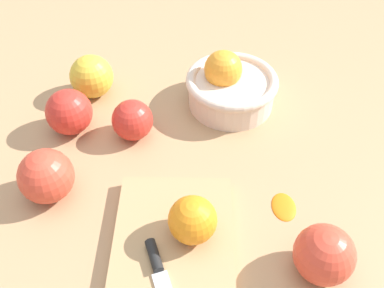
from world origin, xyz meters
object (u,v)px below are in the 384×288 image
knife (161,279)px  apple_front_left_2 (92,76)px  apple_back_right (324,255)px  cutting_board (173,256)px  orange_on_board (193,220)px  apple_front_left (69,112)px  apple_front_left_3 (132,120)px  bowl (230,86)px  apple_front_center (46,176)px

knife → apple_front_left_2: bearing=-170.0°
apple_back_right → apple_front_left_2: 0.50m
cutting_board → knife: knife is taller
apple_front_left_2 → cutting_board: bearing=13.8°
orange_on_board → apple_front_left_2: (-0.35, -0.12, -0.01)m
knife → apple_front_left: apple_front_left is taller
apple_front_left → orange_on_board: bearing=32.2°
apple_front_left → apple_front_left_3: 0.11m
orange_on_board → apple_back_right: bearing=65.0°
apple_back_right → apple_front_left: bearing=-136.2°
bowl → apple_front_left: bearing=-86.0°
cutting_board → knife: size_ratio=1.64×
apple_front_center → apple_front_left_2: 0.24m
knife → bowl: bearing=153.3°
bowl → apple_front_left_3: bowl is taller
knife → cutting_board: bearing=151.9°
apple_back_right → apple_front_left_2: same height
orange_on_board → apple_front_left_2: bearing=-160.6°
orange_on_board → cutting_board: bearing=-52.7°
apple_front_left_2 → apple_front_center: bearing=-17.4°
bowl → apple_front_left_3: (0.05, -0.18, -0.00)m
apple_front_center → apple_front_left_2: apple_front_center is taller
orange_on_board → apple_front_center: orange_on_board is taller
apple_front_center → apple_front_left_2: bearing=162.6°
knife → apple_front_center: (-0.18, -0.14, 0.02)m
apple_front_left → apple_front_left_2: same height
apple_front_left_2 → apple_front_left_3: (0.12, 0.06, -0.01)m
bowl → apple_front_left_2: (-0.07, -0.24, 0.00)m
bowl → cutting_board: (0.30, -0.15, -0.03)m
knife → apple_front_left_3: (-0.28, -0.01, 0.01)m
knife → apple_front_left: 0.34m
cutting_board → apple_front_left: bearing=-155.0°
bowl → cutting_board: size_ratio=0.64×
bowl → apple_back_right: (0.35, 0.04, 0.00)m
cutting_board → apple_front_left_2: size_ratio=3.25×
bowl → knife: bearing=-26.7°
orange_on_board → bowl: bearing=156.8°
apple_back_right → apple_front_center: (-0.19, -0.35, 0.00)m
cutting_board → apple_front_center: bearing=-131.7°
cutting_board → apple_front_left_3: size_ratio=3.73×
bowl → apple_front_left_2: size_ratio=2.07×
knife → orange_on_board: bearing=140.1°
cutting_board → apple_back_right: size_ratio=3.26×
cutting_board → knife: bearing=-28.1°
knife → apple_front_center: bearing=-141.8°
orange_on_board → knife: orange_on_board is taller
cutting_board → apple_front_left: 0.31m
apple_front_left → apple_back_right: same height
bowl → knife: bowl is taller
apple_front_left → apple_front_left_2: bearing=156.2°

